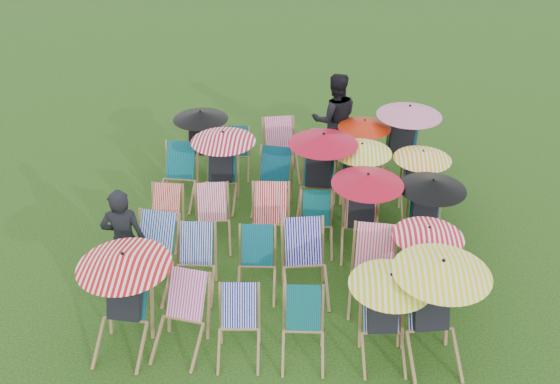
# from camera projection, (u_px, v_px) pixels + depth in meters

# --- Properties ---
(ground) EXTENTS (100.00, 100.00, 0.00)m
(ground) POSITION_uv_depth(u_px,v_px,m) (290.00, 248.00, 10.02)
(ground) COLOR black
(ground) RESTS_ON ground
(deckchair_0) EXTENTS (1.18, 1.24, 1.40)m
(deckchair_0) POSITION_uv_depth(u_px,v_px,m) (123.00, 300.00, 7.87)
(deckchair_0) COLOR olive
(deckchair_0) RESTS_ON ground
(deckchair_1) EXTENTS (0.77, 0.97, 0.95)m
(deckchair_1) POSITION_uv_depth(u_px,v_px,m) (180.00, 318.00, 7.97)
(deckchair_1) COLOR olive
(deckchair_1) RESTS_ON ground
(deckchair_2) EXTENTS (0.62, 0.82, 0.85)m
(deckchair_2) POSITION_uv_depth(u_px,v_px,m) (239.00, 328.00, 7.89)
(deckchair_2) COLOR olive
(deckchair_2) RESTS_ON ground
(deckchair_3) EXTENTS (0.60, 0.81, 0.85)m
(deckchair_3) POSITION_uv_depth(u_px,v_px,m) (303.00, 331.00, 7.85)
(deckchair_3) COLOR olive
(deckchair_3) RESTS_ON ground
(deckchair_4) EXTENTS (1.03, 1.10, 1.22)m
(deckchair_4) POSITION_uv_depth(u_px,v_px,m) (385.00, 316.00, 7.76)
(deckchair_4) COLOR olive
(deckchair_4) RESTS_ON ground
(deckchair_5) EXTENTS (1.21, 1.31, 1.43)m
(deckchair_5) POSITION_uv_depth(u_px,v_px,m) (435.00, 310.00, 7.70)
(deckchair_5) COLOR olive
(deckchair_5) RESTS_ON ground
(deckchair_6) EXTENTS (0.81, 1.03, 1.02)m
(deckchair_6) POSITION_uv_depth(u_px,v_px,m) (151.00, 258.00, 8.98)
(deckchair_6) COLOR olive
(deckchair_6) RESTS_ON ground
(deckchair_7) EXTENTS (0.63, 0.86, 0.91)m
(deckchair_7) POSITION_uv_depth(u_px,v_px,m) (195.00, 264.00, 8.95)
(deckchair_7) COLOR olive
(deckchair_7) RESTS_ON ground
(deckchair_8) EXTENTS (0.62, 0.84, 0.88)m
(deckchair_8) POSITION_uv_depth(u_px,v_px,m) (257.00, 265.00, 8.95)
(deckchair_8) COLOR olive
(deckchair_8) RESTS_ON ground
(deckchair_9) EXTENTS (0.80, 1.02, 1.01)m
(deckchair_9) POSITION_uv_depth(u_px,v_px,m) (305.00, 264.00, 8.86)
(deckchair_9) COLOR olive
(deckchair_9) RESTS_ON ground
(deckchair_10) EXTENTS (0.75, 0.99, 1.03)m
(deckchair_10) POSITION_uv_depth(u_px,v_px,m) (373.00, 272.00, 8.70)
(deckchair_10) COLOR olive
(deckchair_10) RESTS_ON ground
(deckchair_11) EXTENTS (0.99, 1.03, 1.17)m
(deckchair_11) POSITION_uv_depth(u_px,v_px,m) (423.00, 264.00, 8.69)
(deckchair_11) COLOR olive
(deckchair_11) RESTS_ON ground
(deckchair_12) EXTENTS (0.59, 0.81, 0.86)m
(deckchair_12) POSITION_uv_depth(u_px,v_px,m) (164.00, 218.00, 9.98)
(deckchair_12) COLOR olive
(deckchair_12) RESTS_ON ground
(deckchair_13) EXTENTS (0.71, 0.90, 0.89)m
(deckchair_13) POSITION_uv_depth(u_px,v_px,m) (212.00, 219.00, 9.92)
(deckchair_13) COLOR olive
(deckchair_13) RESTS_ON ground
(deckchair_14) EXTENTS (0.69, 0.93, 0.98)m
(deckchair_14) POSITION_uv_depth(u_px,v_px,m) (270.00, 222.00, 9.77)
(deckchair_14) COLOR olive
(deckchair_14) RESTS_ON ground
(deckchair_15) EXTENTS (0.59, 0.80, 0.83)m
(deckchair_15) POSITION_uv_depth(u_px,v_px,m) (316.00, 225.00, 9.84)
(deckchair_15) COLOR olive
(deckchair_15) RESTS_ON ground
(deckchair_16) EXTENTS (1.11, 1.15, 1.32)m
(deckchair_16) POSITION_uv_depth(u_px,v_px,m) (363.00, 212.00, 9.65)
(deckchair_16) COLOR olive
(deckchair_16) RESTS_ON ground
(deckchair_17) EXTENTS (1.04, 1.09, 1.23)m
(deckchair_17) POSITION_uv_depth(u_px,v_px,m) (426.00, 215.00, 9.66)
(deckchair_17) COLOR olive
(deckchair_17) RESTS_ON ground
(deckchair_18) EXTENTS (0.69, 0.93, 0.97)m
(deckchair_18) POSITION_uv_depth(u_px,v_px,m) (178.00, 177.00, 10.96)
(deckchair_18) COLOR olive
(deckchair_18) RESTS_ON ground
(deckchair_19) EXTENTS (1.12, 1.16, 1.32)m
(deckchair_19) POSITION_uv_depth(u_px,v_px,m) (221.00, 167.00, 10.84)
(deckchair_19) COLOR olive
(deckchair_19) RESTS_ON ground
(deckchair_20) EXTENTS (0.74, 0.96, 0.98)m
(deckchair_20) POSITION_uv_depth(u_px,v_px,m) (272.00, 183.00, 10.79)
(deckchair_20) COLOR olive
(deckchair_20) RESTS_ON ground
(deckchair_21) EXTENTS (1.17, 1.23, 1.39)m
(deckchair_21) POSITION_uv_depth(u_px,v_px,m) (319.00, 171.00, 10.64)
(deckchair_21) COLOR olive
(deckchair_21) RESTS_ON ground
(deckchair_22) EXTENTS (1.03, 1.10, 1.22)m
(deckchair_22) POSITION_uv_depth(u_px,v_px,m) (358.00, 176.00, 10.67)
(deckchair_22) COLOR olive
(deckchair_22) RESTS_ON ground
(deckchair_23) EXTENTS (0.97, 1.02, 1.15)m
(deckchair_23) POSITION_uv_depth(u_px,v_px,m) (418.00, 182.00, 10.59)
(deckchair_23) COLOR olive
(deckchair_23) RESTS_ON ground
(deckchair_24) EXTENTS (1.03, 1.08, 1.22)m
(deckchair_24) POSITION_uv_depth(u_px,v_px,m) (199.00, 141.00, 11.78)
(deckchair_24) COLOR olive
(deckchair_24) RESTS_ON ground
(deckchair_25) EXTENTS (0.59, 0.79, 0.83)m
(deckchair_25) POSITION_uv_depth(u_px,v_px,m) (236.00, 154.00, 11.83)
(deckchair_25) COLOR olive
(deckchair_25) RESTS_ON ground
(deckchair_26) EXTENTS (0.84, 1.04, 1.01)m
(deckchair_26) POSITION_uv_depth(u_px,v_px,m) (281.00, 150.00, 11.76)
(deckchair_26) COLOR olive
(deckchair_26) RESTS_ON ground
(deckchair_27) EXTENTS (0.60, 0.81, 0.84)m
(deckchair_27) POSITION_uv_depth(u_px,v_px,m) (322.00, 158.00, 11.69)
(deckchair_27) COLOR olive
(deckchair_27) RESTS_ON ground
(deckchair_28) EXTENTS (0.98, 1.02, 1.16)m
(deckchair_28) POSITION_uv_depth(u_px,v_px,m) (361.00, 149.00, 11.59)
(deckchair_28) COLOR olive
(deckchair_28) RESTS_ON ground
(deckchair_29) EXTENTS (1.19, 1.27, 1.41)m
(deckchair_29) POSITION_uv_depth(u_px,v_px,m) (403.00, 141.00, 11.56)
(deckchair_29) COLOR olive
(deckchair_29) RESTS_ON ground
(person_left) EXTENTS (0.66, 0.49, 1.64)m
(person_left) POSITION_uv_depth(u_px,v_px,m) (124.00, 240.00, 8.82)
(person_left) COLOR black
(person_left) RESTS_ON ground
(person_rear) EXTENTS (1.01, 0.85, 1.86)m
(person_rear) POSITION_uv_depth(u_px,v_px,m) (335.00, 120.00, 11.92)
(person_rear) COLOR black
(person_rear) RESTS_ON ground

